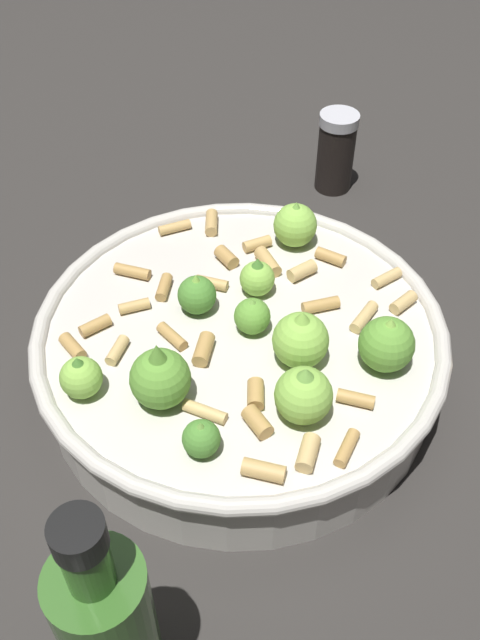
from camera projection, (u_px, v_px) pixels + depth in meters
The scene contains 4 objects.
ground_plane at pixel (240, 377), 0.61m from camera, with size 2.40×2.40×0.00m, color #2D2B28.
cooking_pan at pixel (241, 348), 0.58m from camera, with size 0.34×0.34×0.12m.
pepper_shaker at pixel (336, 152), 0.79m from camera, with size 0.04×0.04×0.09m.
olive_oil_bottle at pixel (111, 633), 0.38m from camera, with size 0.05×0.05×0.20m.
Camera 1 is at (0.02, -0.40, 0.47)m, focal length 39.34 mm.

